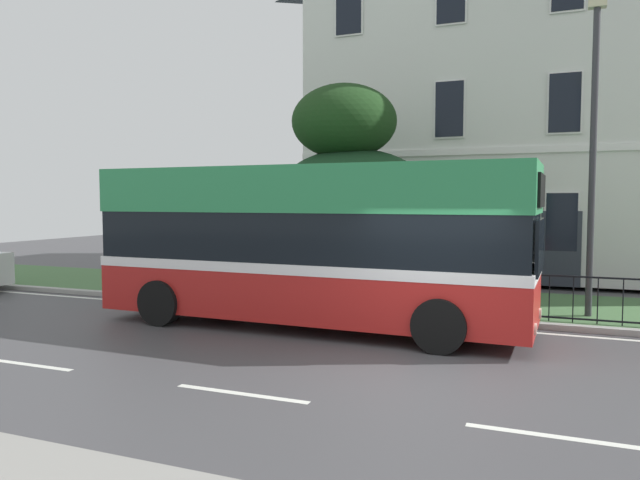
# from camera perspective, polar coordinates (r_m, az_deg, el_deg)

# --- Properties ---
(ground_plane) EXTENTS (60.00, 56.00, 0.18)m
(ground_plane) POSITION_cam_1_polar(r_m,az_deg,el_deg) (10.09, 10.10, -11.46)
(ground_plane) COLOR #434246
(georgian_townhouse) EXTENTS (16.68, 10.67, 13.34)m
(georgian_townhouse) POSITION_cam_1_polar(r_m,az_deg,el_deg) (24.24, 22.32, 13.50)
(georgian_townhouse) COLOR silver
(georgian_townhouse) RESTS_ON ground_plane
(iron_verge_railing) EXTENTS (18.81, 0.04, 0.97)m
(iron_verge_railing) POSITION_cam_1_polar(r_m,az_deg,el_deg) (13.34, 22.06, -5.12)
(iron_verge_railing) COLOR black
(iron_verge_railing) RESTS_ON ground_plane
(evergreen_tree) EXTENTS (4.55, 4.54, 5.81)m
(evergreen_tree) POSITION_cam_1_polar(r_m,az_deg,el_deg) (16.54, 2.63, 2.95)
(evergreen_tree) COLOR #423328
(evergreen_tree) RESTS_ON ground_plane
(single_decker_bus) EXTENTS (9.03, 2.71, 3.30)m
(single_decker_bus) POSITION_cam_1_polar(r_m,az_deg,el_deg) (12.31, -0.96, -0.36)
(single_decker_bus) COLOR #AF1E1B
(single_decker_bus) RESTS_ON ground_plane
(street_lamp_post) EXTENTS (0.36, 0.24, 6.91)m
(street_lamp_post) POSITION_cam_1_polar(r_m,az_deg,el_deg) (14.15, 24.69, 9.31)
(street_lamp_post) COLOR #333338
(street_lamp_post) RESTS_ON ground_plane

